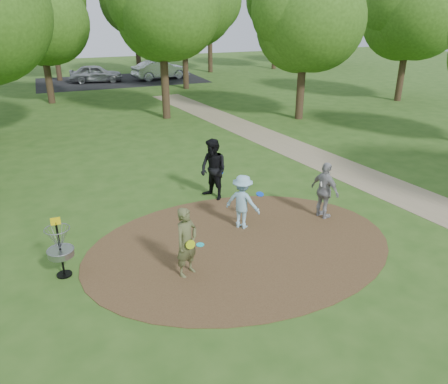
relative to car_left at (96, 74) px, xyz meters
name	(u,v)px	position (x,y,z in m)	size (l,w,h in m)	color
ground	(241,246)	(0.15, -29.77, -0.73)	(100.00, 100.00, 0.00)	#2D5119
dirt_clearing	(241,245)	(0.15, -29.77, -0.72)	(8.40, 8.40, 0.02)	#47301C
footpath	(383,185)	(6.65, -27.77, -0.72)	(2.00, 40.00, 0.01)	#8C7A5B
parking_lot	(122,80)	(2.15, 0.23, -0.72)	(14.00, 8.00, 0.01)	black
player_observer_with_disc	(187,242)	(-1.58, -30.53, 0.14)	(0.76, 0.68, 1.74)	brown
player_throwing_with_disc	(242,202)	(0.63, -28.80, 0.08)	(1.26, 1.18, 1.61)	#8FC0D5
player_walking_with_disc	(213,170)	(0.60, -26.53, 0.29)	(1.10, 1.21, 2.04)	black
player_waiting_with_disc	(325,191)	(3.18, -29.13, 0.15)	(0.66, 1.10, 1.76)	#949396
disc_ground_cyan	(200,245)	(-0.86, -29.36, -0.70)	(0.22, 0.22, 0.02)	#18C1C6
disc_ground_red	(186,233)	(-1.02, -28.58, -0.70)	(0.22, 0.22, 0.02)	red
car_left	(96,74)	(0.00, 0.00, 0.00)	(1.72, 4.28, 1.46)	#939699
car_right	(160,70)	(5.50, -0.35, 0.08)	(1.70, 4.89, 1.61)	#B7B9C0
disc_golf_basket	(59,243)	(-4.35, -29.47, 0.15)	(0.63, 0.63, 1.54)	black
tree_ring	(192,22)	(2.21, -19.69, 4.61)	(37.60, 46.14, 9.83)	#332316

